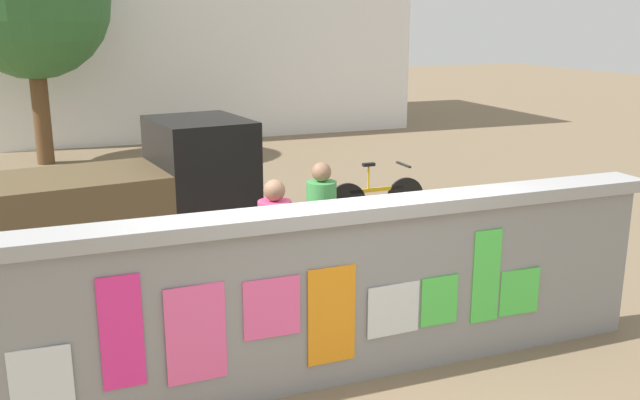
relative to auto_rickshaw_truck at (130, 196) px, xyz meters
The scene contains 9 objects.
ground 4.38m from the auto_rickshaw_truck, 71.15° to the left, with size 60.00×60.00×0.00m, color #7A664C.
poster_wall 4.18m from the auto_rickshaw_truck, 70.68° to the right, with size 6.34×0.42×1.62m.
auto_rickshaw_truck is the anchor object (origin of this frame).
motorcycle 3.86m from the auto_rickshaw_truck, 27.32° to the right, with size 1.90×0.56×0.87m.
bicycle_near 3.97m from the auto_rickshaw_truck, ahead, with size 1.71×0.44×0.95m.
person_walking 2.86m from the auto_rickshaw_truck, 49.10° to the right, with size 0.48×0.48×1.62m.
person_bystander 3.01m from the auto_rickshaw_truck, 68.06° to the right, with size 0.47×0.47×1.62m.
tree_roadside 7.91m from the auto_rickshaw_truck, 98.24° to the left, with size 3.34×3.34×5.21m.
building_background 13.02m from the auto_rickshaw_truck, 74.55° to the left, with size 11.48×6.72×6.08m.
Camera 1 is at (-2.26, -5.30, 3.16)m, focal length 39.23 mm.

